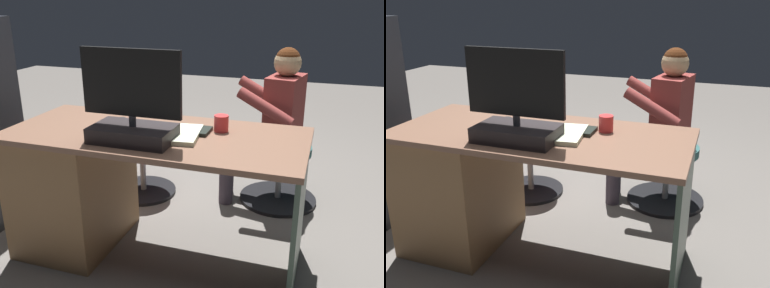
% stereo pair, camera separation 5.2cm
% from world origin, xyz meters
% --- Properties ---
extents(ground_plane, '(10.00, 10.00, 0.00)m').
position_xyz_m(ground_plane, '(0.00, 0.00, 0.00)').
color(ground_plane, slate).
extents(desk, '(1.59, 0.71, 0.75)m').
position_xyz_m(desk, '(0.42, 0.40, 0.40)').
color(desk, brown).
rests_on(desk, ground_plane).
extents(monitor, '(0.51, 0.24, 0.45)m').
position_xyz_m(monitor, '(0.05, 0.56, 0.88)').
color(monitor, black).
rests_on(monitor, desk).
extents(keyboard, '(0.42, 0.14, 0.02)m').
position_xyz_m(keyboard, '(-0.07, 0.33, 0.76)').
color(keyboard, black).
rests_on(keyboard, desk).
extents(computer_mouse, '(0.06, 0.10, 0.04)m').
position_xyz_m(computer_mouse, '(0.24, 0.31, 0.76)').
color(computer_mouse, '#272A2C').
rests_on(computer_mouse, desk).
extents(cup, '(0.08, 0.08, 0.09)m').
position_xyz_m(cup, '(-0.33, 0.27, 0.79)').
color(cup, red).
rests_on(cup, desk).
extents(tv_remote, '(0.11, 0.15, 0.02)m').
position_xyz_m(tv_remote, '(0.28, 0.39, 0.76)').
color(tv_remote, black).
rests_on(tv_remote, desk).
extents(notebook_binder, '(0.26, 0.33, 0.02)m').
position_xyz_m(notebook_binder, '(-0.14, 0.42, 0.76)').
color(notebook_binder, beige).
rests_on(notebook_binder, desk).
extents(office_chair_teddy, '(0.49, 0.49, 0.43)m').
position_xyz_m(office_chair_teddy, '(0.42, -0.32, 0.26)').
color(office_chair_teddy, black).
rests_on(office_chair_teddy, ground_plane).
extents(teddy_bear, '(0.22, 0.22, 0.30)m').
position_xyz_m(teddy_bear, '(0.42, -0.33, 0.56)').
color(teddy_bear, '#C9BE85').
rests_on(teddy_bear, office_chair_teddy).
extents(visitor_chair, '(0.55, 0.55, 0.43)m').
position_xyz_m(visitor_chair, '(-0.57, -0.50, 0.24)').
color(visitor_chair, black).
rests_on(visitor_chair, ground_plane).
extents(person, '(0.57, 0.54, 1.11)m').
position_xyz_m(person, '(-0.49, -0.49, 0.64)').
color(person, brown).
rests_on(person, ground_plane).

